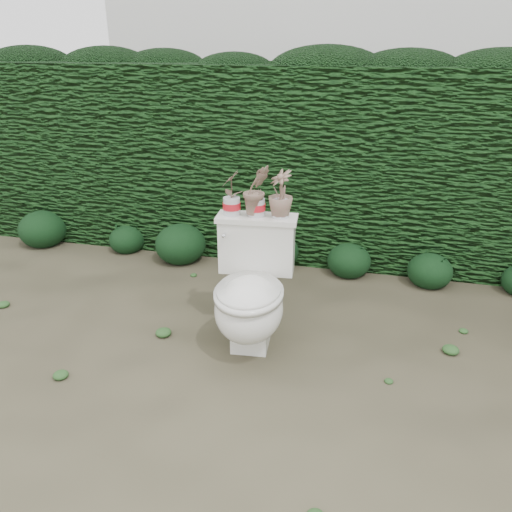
% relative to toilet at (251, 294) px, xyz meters
% --- Properties ---
extents(ground, '(60.00, 60.00, 0.00)m').
position_rel_toilet_xyz_m(ground, '(0.17, 0.16, -0.36)').
color(ground, brown).
rests_on(ground, ground).
extents(hedge, '(8.00, 1.00, 1.60)m').
position_rel_toilet_xyz_m(hedge, '(0.17, 1.76, 0.44)').
color(hedge, '#1C4918').
rests_on(hedge, ground).
extents(house_wall, '(8.00, 3.50, 4.00)m').
position_rel_toilet_xyz_m(house_wall, '(0.77, 6.16, 1.64)').
color(house_wall, silver).
rests_on(house_wall, ground).
extents(toilet, '(0.52, 0.72, 0.78)m').
position_rel_toilet_xyz_m(toilet, '(0.00, 0.00, 0.00)').
color(toilet, silver).
rests_on(toilet, ground).
extents(potted_plant_left, '(0.11, 0.15, 0.27)m').
position_rel_toilet_xyz_m(potted_plant_left, '(-0.18, 0.22, 0.56)').
color(potted_plant_left, '#288035').
rests_on(potted_plant_left, toilet).
extents(potted_plant_center, '(0.21, 0.20, 0.30)m').
position_rel_toilet_xyz_m(potted_plant_center, '(-0.03, 0.24, 0.57)').
color(potted_plant_center, '#288035').
rests_on(potted_plant_center, toilet).
extents(potted_plant_right, '(0.22, 0.22, 0.28)m').
position_rel_toilet_xyz_m(potted_plant_right, '(0.12, 0.25, 0.56)').
color(potted_plant_right, '#288035').
rests_on(potted_plant_right, toilet).
extents(liriope_clump_0, '(0.43, 0.43, 0.35)m').
position_rel_toilet_xyz_m(liriope_clump_0, '(-2.33, 1.18, -0.18)').
color(liriope_clump_0, black).
rests_on(liriope_clump_0, ground).
extents(liriope_clump_1, '(0.32, 0.32, 0.26)m').
position_rel_toilet_xyz_m(liriope_clump_1, '(-1.49, 1.23, -0.23)').
color(liriope_clump_1, black).
rests_on(liriope_clump_1, ground).
extents(liriope_clump_2, '(0.44, 0.44, 0.35)m').
position_rel_toilet_xyz_m(liriope_clump_2, '(-0.93, 1.14, -0.18)').
color(liriope_clump_2, black).
rests_on(liriope_clump_2, ground).
extents(liriope_clump_3, '(0.41, 0.41, 0.33)m').
position_rel_toilet_xyz_m(liriope_clump_3, '(-0.11, 1.25, -0.19)').
color(liriope_clump_3, black).
rests_on(liriope_clump_3, ground).
extents(liriope_clump_4, '(0.36, 0.36, 0.28)m').
position_rel_toilet_xyz_m(liriope_clump_4, '(0.51, 1.21, -0.21)').
color(liriope_clump_4, black).
rests_on(liriope_clump_4, ground).
extents(liriope_clump_5, '(0.35, 0.35, 0.28)m').
position_rel_toilet_xyz_m(liriope_clump_5, '(1.14, 1.17, -0.22)').
color(liriope_clump_5, black).
rests_on(liriope_clump_5, ground).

